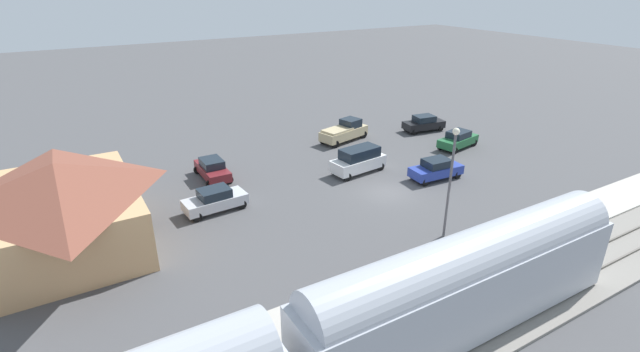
# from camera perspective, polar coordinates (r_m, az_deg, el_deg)

# --- Properties ---
(ground_plane) EXTENTS (200.00, 200.00, 0.00)m
(ground_plane) POSITION_cam_1_polar(r_m,az_deg,el_deg) (36.84, 8.20, -2.01)
(ground_plane) COLOR #4C4C4F
(railway_track) EXTENTS (4.80, 70.00, 0.30)m
(railway_track) POSITION_cam_1_polar(r_m,az_deg,el_deg) (28.82, 25.99, -12.03)
(railway_track) COLOR gray
(railway_track) RESTS_ON ground
(platform) EXTENTS (3.20, 46.00, 0.30)m
(platform) POSITION_cam_1_polar(r_m,az_deg,el_deg) (30.63, 19.93, -8.61)
(platform) COLOR #B7B2A8
(platform) RESTS_ON ground
(station_building) EXTENTS (12.27, 9.08, 5.57)m
(station_building) POSITION_cam_1_polar(r_m,az_deg,el_deg) (32.35, -29.15, -3.04)
(station_building) COLOR tan
(station_building) RESTS_ON ground
(pedestrian_on_platform) EXTENTS (0.36, 0.36, 1.71)m
(pedestrian_on_platform) POSITION_cam_1_polar(r_m,az_deg,el_deg) (30.43, 21.42, -6.60)
(pedestrian_on_platform) COLOR #333338
(pedestrian_on_platform) RESTS_ON platform
(sedan_green) EXTENTS (2.66, 4.77, 1.74)m
(sedan_green) POSITION_cam_1_polar(r_m,az_deg,el_deg) (47.65, 16.65, 4.35)
(sedan_green) COLOR #236638
(sedan_green) RESTS_ON ground
(suv_white) EXTENTS (2.51, 5.09, 2.22)m
(suv_white) POSITION_cam_1_polar(r_m,az_deg,el_deg) (39.89, 4.77, 2.00)
(suv_white) COLOR white
(suv_white) RESTS_ON ground
(pickup_tan) EXTENTS (3.23, 5.72, 2.14)m
(pickup_tan) POSITION_cam_1_polar(r_m,az_deg,el_deg) (47.75, 3.04, 5.55)
(pickup_tan) COLOR #C6B284
(pickup_tan) RESTS_ON ground
(sedan_black) EXTENTS (2.45, 4.71, 1.74)m
(sedan_black) POSITION_cam_1_polar(r_m,az_deg,el_deg) (52.08, 12.67, 6.36)
(sedan_black) COLOR black
(sedan_black) RESTS_ON ground
(sedan_maroon) EXTENTS (4.50, 2.29, 1.74)m
(sedan_maroon) POSITION_cam_1_polar(r_m,az_deg,el_deg) (39.61, -13.13, 0.86)
(sedan_maroon) COLOR maroon
(sedan_maroon) RESTS_ON ground
(sedan_blue) EXTENTS (2.15, 4.62, 1.74)m
(sedan_blue) POSITION_cam_1_polar(r_m,az_deg,el_deg) (39.78, 14.11, 0.86)
(sedan_blue) COLOR #283D9E
(sedan_blue) RESTS_ON ground
(sedan_silver) EXTENTS (2.14, 4.61, 1.74)m
(sedan_silver) POSITION_cam_1_polar(r_m,az_deg,el_deg) (34.15, -12.82, -2.88)
(sedan_silver) COLOR silver
(sedan_silver) RESTS_ON ground
(light_pole_near_platform) EXTENTS (0.44, 0.44, 7.41)m
(light_pole_near_platform) POSITION_cam_1_polar(r_m,az_deg,el_deg) (29.58, 15.90, 0.69)
(light_pole_near_platform) COLOR #515156
(light_pole_near_platform) RESTS_ON ground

